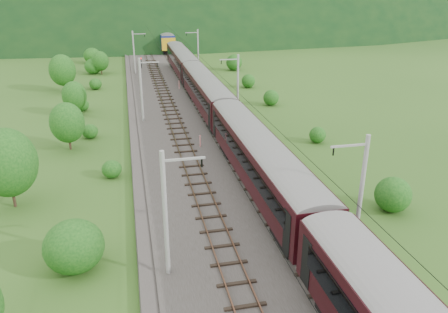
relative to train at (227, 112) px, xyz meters
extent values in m
plane|color=#284C17|center=(-2.40, -21.78, -3.86)|extent=(600.00, 600.00, 0.00)
cube|color=#38332D|center=(-2.40, -11.78, -3.71)|extent=(14.00, 220.00, 0.30)
cube|color=brown|center=(-5.52, -11.78, -3.36)|extent=(0.08, 220.00, 0.15)
cube|color=brown|center=(-4.08, -11.78, -3.36)|extent=(0.08, 220.00, 0.15)
cube|color=black|center=(-4.80, -11.78, -3.50)|extent=(2.40, 220.00, 0.12)
cube|color=brown|center=(-0.72, -11.78, -3.36)|extent=(0.08, 220.00, 0.15)
cube|color=brown|center=(0.72, -11.78, -3.36)|extent=(0.08, 220.00, 0.15)
cube|color=black|center=(0.00, -11.78, -3.50)|extent=(2.40, 220.00, 0.12)
cylinder|color=gray|center=(-8.60, -21.78, 0.44)|extent=(0.28, 0.28, 8.00)
cube|color=gray|center=(-7.40, -21.78, 3.84)|extent=(2.40, 0.12, 0.12)
cylinder|color=black|center=(-6.40, -21.78, 3.54)|extent=(0.10, 0.10, 0.50)
cylinder|color=gray|center=(-8.60, 10.22, 0.44)|extent=(0.28, 0.28, 8.00)
cube|color=gray|center=(-7.40, 10.22, 3.84)|extent=(2.40, 0.12, 0.12)
cylinder|color=black|center=(-6.40, 10.22, 3.54)|extent=(0.10, 0.10, 0.50)
cylinder|color=gray|center=(-8.60, 42.22, 0.44)|extent=(0.28, 0.28, 8.00)
cube|color=gray|center=(-7.40, 42.22, 3.84)|extent=(2.40, 0.12, 0.12)
cylinder|color=black|center=(-6.40, 42.22, 3.54)|extent=(0.10, 0.10, 0.50)
cylinder|color=gray|center=(-8.60, 74.22, 0.44)|extent=(0.28, 0.28, 8.00)
cube|color=gray|center=(-7.40, 74.22, 3.84)|extent=(2.40, 0.12, 0.12)
cylinder|color=black|center=(-6.40, 74.22, 3.54)|extent=(0.10, 0.10, 0.50)
cylinder|color=gray|center=(-8.60, 106.22, 0.44)|extent=(0.28, 0.28, 8.00)
cube|color=gray|center=(-7.40, 106.22, 3.84)|extent=(2.40, 0.12, 0.12)
cylinder|color=black|center=(-6.40, 106.22, 3.54)|extent=(0.10, 0.10, 0.50)
cylinder|color=gray|center=(3.80, -21.78, 0.44)|extent=(0.28, 0.28, 8.00)
cube|color=gray|center=(2.60, -21.78, 3.84)|extent=(2.40, 0.12, 0.12)
cylinder|color=black|center=(1.60, -21.78, 3.54)|extent=(0.10, 0.10, 0.50)
cylinder|color=gray|center=(3.80, 10.22, 0.44)|extent=(0.28, 0.28, 8.00)
cube|color=gray|center=(2.60, 10.22, 3.84)|extent=(2.40, 0.12, 0.12)
cylinder|color=black|center=(1.60, 10.22, 3.54)|extent=(0.10, 0.10, 0.50)
cylinder|color=gray|center=(3.80, 42.22, 0.44)|extent=(0.28, 0.28, 8.00)
cube|color=gray|center=(2.60, 42.22, 3.84)|extent=(2.40, 0.12, 0.12)
cylinder|color=black|center=(1.60, 42.22, 3.54)|extent=(0.10, 0.10, 0.50)
cylinder|color=gray|center=(3.80, 74.22, 0.44)|extent=(0.28, 0.28, 8.00)
cube|color=gray|center=(2.60, 74.22, 3.84)|extent=(2.40, 0.12, 0.12)
cylinder|color=black|center=(1.60, 74.22, 3.54)|extent=(0.10, 0.10, 0.50)
cylinder|color=gray|center=(3.80, 106.22, 0.44)|extent=(0.28, 0.28, 8.00)
cube|color=gray|center=(2.60, 106.22, 3.84)|extent=(2.40, 0.12, 0.12)
cylinder|color=black|center=(1.60, 106.22, 3.54)|extent=(0.10, 0.10, 0.50)
cylinder|color=black|center=(-4.80, -11.78, 3.24)|extent=(0.03, 198.00, 0.03)
cylinder|color=black|center=(0.00, -11.78, 3.24)|extent=(0.03, 198.00, 0.03)
ellipsoid|color=black|center=(-2.40, 238.22, -3.86)|extent=(504.00, 360.00, 244.00)
cube|color=black|center=(0.00, -12.20, -0.63)|extent=(3.21, 24.33, 3.32)
cylinder|color=gray|center=(0.00, -12.20, 0.86)|extent=(3.21, 24.21, 3.21)
cube|color=black|center=(-1.62, -12.20, -0.23)|extent=(0.05, 21.41, 1.27)
cube|color=black|center=(1.62, -12.20, -0.23)|extent=(0.05, 21.41, 1.27)
cube|color=black|center=(0.00, -20.72, -2.79)|extent=(2.43, 3.54, 1.00)
cube|color=black|center=(0.00, -3.68, -2.79)|extent=(2.43, 3.54, 1.00)
cube|color=black|center=(0.00, 12.67, -0.63)|extent=(3.21, 24.33, 3.32)
cylinder|color=gray|center=(0.00, 12.67, 0.86)|extent=(3.21, 24.21, 3.21)
cube|color=black|center=(-1.62, 12.67, -0.23)|extent=(0.05, 21.41, 1.27)
cube|color=black|center=(1.62, 12.67, -0.23)|extent=(0.05, 21.41, 1.27)
cube|color=black|center=(0.00, 4.16, -2.79)|extent=(2.43, 3.54, 1.00)
cube|color=black|center=(0.00, 21.19, -2.79)|extent=(2.43, 3.54, 1.00)
cube|color=black|center=(0.00, 37.55, -0.63)|extent=(3.21, 24.33, 3.32)
cylinder|color=gray|center=(0.00, 37.55, 0.86)|extent=(3.21, 24.21, 3.21)
cube|color=black|center=(-1.62, 37.55, -0.23)|extent=(0.05, 21.41, 1.27)
cube|color=black|center=(1.62, 37.55, -0.23)|extent=(0.05, 21.41, 1.27)
cube|color=black|center=(0.00, 29.03, -2.79)|extent=(2.43, 3.54, 1.00)
cube|color=black|center=(0.00, 46.07, -2.79)|extent=(2.43, 3.54, 1.00)
cube|color=navy|center=(0.00, 72.38, -0.63)|extent=(3.21, 19.91, 3.32)
cylinder|color=gray|center=(0.00, 72.38, 0.86)|extent=(3.21, 19.81, 3.21)
cube|color=black|center=(-1.62, 72.38, -0.23)|extent=(0.05, 17.52, 1.27)
cube|color=black|center=(1.62, 72.38, -0.23)|extent=(0.05, 17.52, 1.27)
cube|color=black|center=(0.00, 65.41, -2.79)|extent=(2.43, 3.54, 1.00)
cube|color=black|center=(0.00, 79.35, -2.79)|extent=(2.43, 3.54, 1.00)
cube|color=gold|center=(0.00, 82.13, -0.85)|extent=(3.27, 0.50, 2.99)
cube|color=gold|center=(0.00, 62.62, -0.85)|extent=(3.27, 0.50, 2.99)
cube|color=black|center=(0.00, 75.38, 1.64)|extent=(0.08, 1.60, 1.00)
cylinder|color=red|center=(-3.05, -0.55, -2.90)|extent=(0.14, 0.14, 1.31)
cylinder|color=red|center=(-1.91, 27.20, -2.86)|extent=(0.15, 0.15, 1.40)
cylinder|color=black|center=(-7.19, 47.22, -2.57)|extent=(0.14, 0.14, 1.97)
sphere|color=red|center=(-7.19, 47.22, -1.53)|extent=(0.24, 0.24, 0.24)
ellipsoid|color=#124412|center=(-14.17, -19.78, -2.18)|extent=(3.72, 3.72, 3.35)
ellipsoid|color=#124412|center=(-12.22, -5.96, -3.04)|extent=(1.82, 1.82, 1.64)
ellipsoid|color=#124412|center=(-14.88, 5.77, -3.03)|extent=(1.83, 1.83, 1.65)
ellipsoid|color=#124412|center=(-16.66, 17.94, -3.02)|extent=(1.86, 1.86, 1.67)
ellipsoid|color=#124412|center=(-15.51, 31.16, -2.94)|extent=(2.04, 2.04, 1.84)
ellipsoid|color=#124412|center=(-16.60, 44.98, -2.37)|extent=(3.29, 3.29, 2.97)
ellipsoid|color=#124412|center=(-17.44, 57.46, -2.18)|extent=(3.72, 3.72, 3.35)
ellipsoid|color=#124412|center=(-13.97, 70.28, -2.45)|extent=(3.13, 3.13, 2.82)
cylinder|color=black|center=(-19.78, -10.10, -2.07)|extent=(0.24, 0.24, 3.58)
ellipsoid|color=#124412|center=(-19.78, -10.10, -0.02)|extent=(4.60, 4.60, 5.52)
cylinder|color=black|center=(-16.75, 2.47, -2.45)|extent=(0.24, 0.24, 2.82)
ellipsoid|color=#124412|center=(-16.75, 2.47, -0.84)|extent=(3.62, 3.62, 4.35)
cylinder|color=black|center=(-17.30, 15.95, -2.60)|extent=(0.24, 0.24, 2.51)
ellipsoid|color=#124412|center=(-17.30, 15.95, -1.16)|extent=(3.23, 3.23, 3.88)
cylinder|color=black|center=(-20.40, 30.62, -2.21)|extent=(0.24, 0.24, 3.28)
ellipsoid|color=#124412|center=(-20.40, 30.62, -0.34)|extent=(4.22, 4.22, 5.07)
cylinder|color=black|center=(-15.04, 44.17, -2.65)|extent=(0.24, 0.24, 2.42)
ellipsoid|color=#124412|center=(-15.04, 44.17, -1.26)|extent=(3.11, 3.11, 3.73)
ellipsoid|color=#124412|center=(9.41, -17.23, -2.59)|extent=(2.82, 2.82, 2.54)
ellipsoid|color=#124412|center=(10.14, -1.30, -3.03)|extent=(1.84, 1.84, 1.66)
ellipsoid|color=#124412|center=(10.06, 15.05, -2.83)|extent=(2.27, 2.27, 2.04)
ellipsoid|color=#124412|center=(9.87, 26.84, -2.82)|extent=(2.30, 2.30, 2.07)
ellipsoid|color=#124412|center=(11.21, 42.57, -2.41)|extent=(3.21, 3.21, 2.89)
camera|label=1|loc=(-10.06, -44.15, 13.00)|focal=35.00mm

